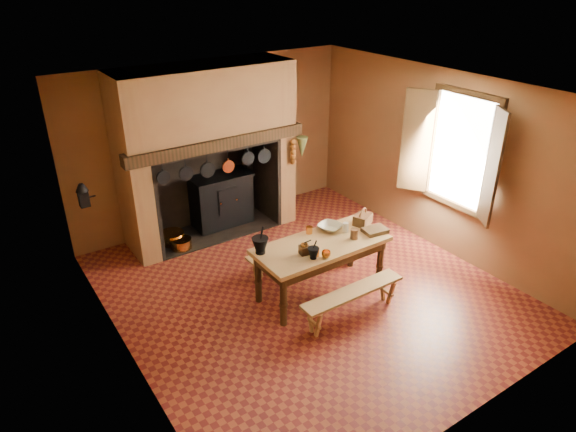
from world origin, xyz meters
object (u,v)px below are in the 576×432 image
at_px(iron_range, 222,199).
at_px(mixing_bowl, 330,227).
at_px(wicker_basket, 363,219).
at_px(work_table, 321,251).
at_px(bench_front, 353,297).
at_px(coffee_grinder, 304,249).

distance_m(iron_range, mixing_bowl, 2.45).
bearing_deg(wicker_basket, work_table, 165.66).
bearing_deg(mixing_bowl, work_table, -144.15).
relative_size(mixing_bowl, wicker_basket, 1.02).
height_order(mixing_bowl, wicker_basket, wicker_basket).
xyz_separation_m(work_table, wicker_basket, (0.82, 0.11, 0.21)).
bearing_deg(bench_front, iron_range, 92.86).
height_order(work_table, mixing_bowl, mixing_bowl).
bearing_deg(bench_front, work_table, 90.00).
xyz_separation_m(iron_range, wicker_basket, (0.98, -2.50, 0.39)).
bearing_deg(wicker_basket, coffee_grinder, 168.14).
xyz_separation_m(mixing_bowl, wicker_basket, (0.49, -0.13, 0.04)).
height_order(bench_front, wicker_basket, wicker_basket).
xyz_separation_m(iron_range, coffee_grinder, (-0.19, -2.71, 0.38)).
bearing_deg(mixing_bowl, coffee_grinder, -153.71).
bearing_deg(bench_front, mixing_bowl, 70.25).
relative_size(coffee_grinder, wicker_basket, 0.58).
relative_size(coffee_grinder, mixing_bowl, 0.57).
relative_size(bench_front, mixing_bowl, 4.63).
bearing_deg(iron_range, bench_front, -87.14).
height_order(iron_range, work_table, iron_range).
xyz_separation_m(iron_range, mixing_bowl, (0.49, -2.38, 0.35)).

